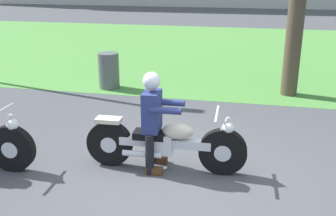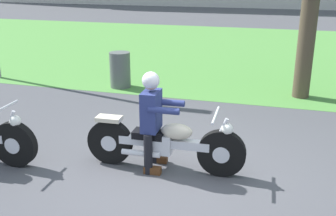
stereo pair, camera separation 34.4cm
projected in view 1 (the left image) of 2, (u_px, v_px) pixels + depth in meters
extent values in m
plane|color=#4C4C51|center=(179.00, 175.00, 5.54)|extent=(120.00, 120.00, 0.00)
cube|color=#549342|center=(229.00, 50.00, 14.22)|extent=(60.00, 12.00, 0.01)
cylinder|color=black|center=(223.00, 152.00, 5.49)|extent=(0.67, 0.15, 0.66)
cylinder|color=silver|center=(223.00, 152.00, 5.49)|extent=(0.24, 0.15, 0.23)
cylinder|color=black|center=(110.00, 143.00, 5.75)|extent=(0.67, 0.15, 0.66)
cylinder|color=silver|center=(110.00, 143.00, 5.75)|extent=(0.24, 0.15, 0.23)
cube|color=silver|center=(165.00, 142.00, 5.60)|extent=(1.29, 0.19, 0.12)
cube|color=silver|center=(161.00, 143.00, 5.61)|extent=(0.33, 0.25, 0.28)
ellipsoid|color=beige|center=(178.00, 131.00, 5.51)|extent=(0.45, 0.26, 0.22)
cube|color=black|center=(149.00, 135.00, 5.60)|extent=(0.45, 0.26, 0.10)
cube|color=beige|center=(109.00, 120.00, 5.64)|extent=(0.37, 0.21, 0.06)
cylinder|color=silver|center=(220.00, 135.00, 5.42)|extent=(0.25, 0.06, 0.53)
cylinder|color=silver|center=(217.00, 114.00, 5.33)|extent=(0.06, 0.66, 0.04)
sphere|color=white|center=(228.00, 128.00, 5.36)|extent=(0.16, 0.16, 0.16)
cylinder|color=silver|center=(142.00, 154.00, 5.56)|extent=(0.55, 0.10, 0.08)
cylinder|color=black|center=(155.00, 144.00, 5.83)|extent=(0.12, 0.12, 0.58)
cube|color=#593319|center=(159.00, 159.00, 5.90)|extent=(0.24, 0.11, 0.10)
cylinder|color=black|center=(150.00, 155.00, 5.50)|extent=(0.12, 0.12, 0.58)
cube|color=#593319|center=(154.00, 171.00, 5.57)|extent=(0.24, 0.11, 0.10)
cube|color=navy|center=(152.00, 111.00, 5.48)|extent=(0.24, 0.39, 0.56)
cylinder|color=navy|center=(170.00, 103.00, 5.58)|extent=(0.42, 0.11, 0.09)
cylinder|color=navy|center=(165.00, 111.00, 5.26)|extent=(0.42, 0.11, 0.09)
sphere|color=#D8A884|center=(152.00, 83.00, 5.35)|extent=(0.20, 0.20, 0.20)
sphere|color=silver|center=(151.00, 81.00, 5.34)|extent=(0.24, 0.24, 0.24)
cylinder|color=black|center=(12.00, 148.00, 5.58)|extent=(0.68, 0.15, 0.67)
cylinder|color=silver|center=(12.00, 148.00, 5.58)|extent=(0.24, 0.15, 0.24)
cylinder|color=silver|center=(6.00, 132.00, 5.51)|extent=(0.25, 0.06, 0.53)
cylinder|color=silver|center=(0.00, 111.00, 5.42)|extent=(0.06, 0.66, 0.04)
sphere|color=white|center=(12.00, 125.00, 5.45)|extent=(0.16, 0.16, 0.16)
cylinder|color=brown|center=(295.00, 26.00, 8.66)|extent=(0.36, 0.36, 3.08)
cylinder|color=#595E5B|center=(109.00, 71.00, 9.52)|extent=(0.49, 0.49, 0.85)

